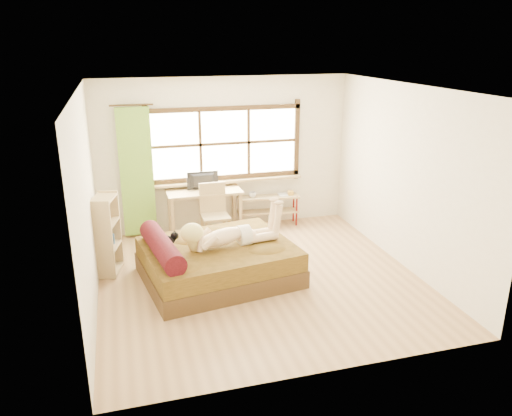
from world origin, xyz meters
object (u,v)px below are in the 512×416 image
object	(u,v)px
woman	(229,225)
chair	(214,210)
kitten	(166,240)
desk	(204,196)
pipe_shelf	(269,204)
bed	(215,261)
bookshelf	(107,235)

from	to	relation	value
woman	chair	world-z (taller)	woman
kitten	woman	bearing A→B (deg)	-18.80
desk	pipe_shelf	bearing A→B (deg)	5.30
desk	pipe_shelf	world-z (taller)	desk
bed	woman	xyz separation A→B (m)	(0.20, -0.04, 0.55)
woman	pipe_shelf	bearing A→B (deg)	49.64
woman	bookshelf	size ratio (longest dim) A/B	1.23
woman	chair	size ratio (longest dim) A/B	1.44
kitten	desk	bearing A→B (deg)	54.37
kitten	desk	distance (m)	1.88
woman	bookshelf	bearing A→B (deg)	148.78
bed	desk	world-z (taller)	desk
woman	bed	bearing A→B (deg)	159.18
woman	desk	size ratio (longest dim) A/B	1.12
desk	chair	size ratio (longest dim) A/B	1.28
bed	bookshelf	xyz separation A→B (m)	(-1.46, 0.64, 0.32)
woman	kitten	world-z (taller)	woman
bookshelf	pipe_shelf	bearing A→B (deg)	38.41
chair	woman	bearing A→B (deg)	-93.05
bed	kitten	world-z (taller)	bed
bookshelf	kitten	bearing A→B (deg)	-19.24
desk	chair	world-z (taller)	chair
bed	kitten	size ratio (longest dim) A/B	7.42
kitten	chair	xyz separation A→B (m)	(0.94, 1.32, -0.08)
chair	pipe_shelf	size ratio (longest dim) A/B	0.88
bed	woman	world-z (taller)	woman
woman	bookshelf	xyz separation A→B (m)	(-1.66, 0.68, -0.23)
kitten	chair	size ratio (longest dim) A/B	0.31
desk	bookshelf	distance (m)	2.00
pipe_shelf	bookshelf	size ratio (longest dim) A/B	0.97
bed	desk	size ratio (longest dim) A/B	1.79
bed	bookshelf	bearing A→B (deg)	147.46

